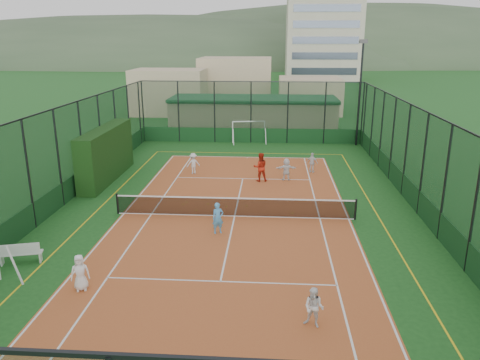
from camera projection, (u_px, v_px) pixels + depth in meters
The scene contains 19 objects.
ground at pixel (235, 216), 22.75m from camera, with size 300.00×300.00×0.00m, color #1A4D1C.
court_slab at pixel (235, 216), 22.75m from camera, with size 11.17×23.97×0.01m, color #AA4B25.
tennis_net at pixel (235, 206), 22.60m from camera, with size 11.67×0.12×1.06m, color black, non-canonical shape.
perimeter_fence at pixel (234, 167), 22.03m from camera, with size 18.12×34.12×5.00m, color #11331D, non-canonical shape.
floodlight_ne at pixel (360, 94), 36.85m from camera, with size 0.60×0.26×8.25m, color black, non-canonical shape.
clubhouse at pixel (253, 114), 43.30m from camera, with size 15.20×7.20×3.15m, color tan, non-canonical shape.
apartment_tower at pixel (324, 5), 95.92m from camera, with size 15.00×12.00×30.00m, color beige.
distant_hills at pixel (268, 63), 165.98m from camera, with size 200.00×60.00×24.00m, color #384C33, non-canonical shape.
hedge_left at pixel (106, 154), 28.42m from camera, with size 1.08×7.21×3.15m, color black.
white_bench at pixel (21, 252), 17.90m from camera, with size 1.59×0.44×0.89m, color white, non-canonical shape.
futsal_goal_far at pixel (249, 132), 38.70m from camera, with size 2.74×0.80×1.77m, color white, non-canonical shape.
child_near_left at pixel (80, 273), 15.93m from camera, with size 0.63×0.41×1.29m, color white.
child_near_mid at pixel (218, 218), 20.62m from camera, with size 0.51×0.34×1.40m, color #4C9DD8.
child_near_right at pixel (314, 308), 13.88m from camera, with size 0.61×0.48×1.26m, color white.
child_far_left at pixel (193, 163), 29.77m from camera, with size 0.87×0.50×1.34m, color silver.
child_far_right at pixel (312, 163), 30.05m from camera, with size 0.76×0.32×1.29m, color silver.
child_far_back at pixel (286, 169), 28.39m from camera, with size 1.26×0.40×1.36m, color white.
coach at pixel (260, 167), 28.15m from camera, with size 0.85×0.66×1.75m, color #B32513.
tennis_balls at pixel (219, 206), 23.98m from camera, with size 5.71×1.26×0.07m.
Camera 1 is at (1.71, -21.19, 8.30)m, focal length 35.00 mm.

